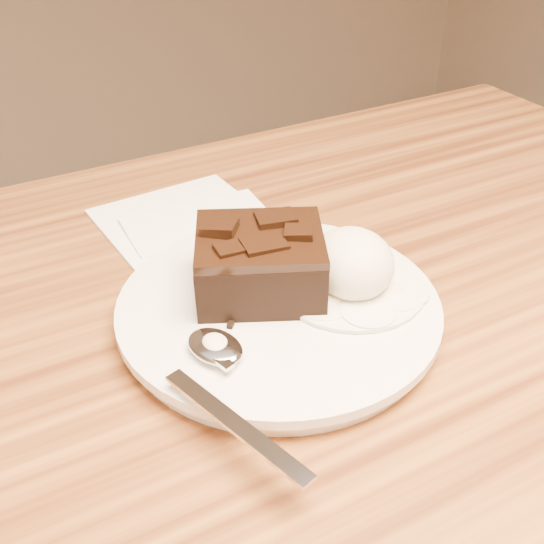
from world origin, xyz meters
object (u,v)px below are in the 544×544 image
plate (278,312)px  spoon (215,348)px  napkin (185,221)px  ice_cream_scoop (352,263)px  brownie (260,267)px

plate → spoon: (-0.07, -0.03, 0.01)m
spoon → plate: bearing=9.4°
plate → spoon: spoon is taller
spoon → napkin: 0.21m
ice_cream_scoop → spoon: size_ratio=0.38×
ice_cream_scoop → plate: bearing=168.7°
brownie → napkin: brownie is taller
spoon → brownie: bearing=23.8°
plate → ice_cream_scoop: size_ratio=3.63×
ice_cream_scoop → napkin: size_ratio=0.46×
brownie → ice_cream_scoop: ice_cream_scoop is taller
plate → ice_cream_scoop: (0.06, -0.01, 0.03)m
plate → spoon: 0.07m
plate → ice_cream_scoop: ice_cream_scoop is taller
brownie → spoon: (-0.06, -0.05, -0.02)m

